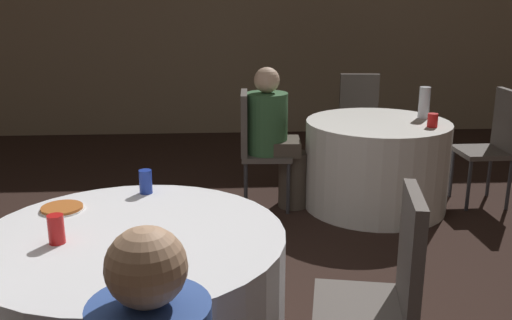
{
  "coord_description": "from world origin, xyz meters",
  "views": [
    {
      "loc": [
        0.38,
        -2.35,
        1.7
      ],
      "look_at": [
        0.57,
        0.66,
        0.82
      ],
      "focal_mm": 40.0,
      "sensor_mm": 36.0,
      "label": 1
    }
  ],
  "objects": [
    {
      "name": "soda_can_red",
      "position": [
        -0.3,
        -0.16,
        0.78
      ],
      "size": [
        0.07,
        0.07,
        0.12
      ],
      "color": "red",
      "rests_on": "table_near"
    },
    {
      "name": "person_green_jacket",
      "position": [
        0.81,
        2.1,
        0.59
      ],
      "size": [
        0.51,
        0.34,
        1.16
      ],
      "rotation": [
        0.0,
        0.0,
        -1.62
      ],
      "color": "#4C4238",
      "rests_on": "ground_plane"
    },
    {
      "name": "pizza_plate_near",
      "position": [
        -0.38,
        0.21,
        0.73
      ],
      "size": [
        0.21,
        0.21,
        0.02
      ],
      "color": "white",
      "rests_on": "table_near"
    },
    {
      "name": "table_near",
      "position": [
        -0.01,
        -0.1,
        0.36
      ],
      "size": [
        1.32,
        1.32,
        0.72
      ],
      "color": "silver",
      "rests_on": "ground_plane"
    },
    {
      "name": "bottle_far",
      "position": [
        2.04,
        2.16,
        0.85
      ],
      "size": [
        0.09,
        0.09,
        0.26
      ],
      "color": "silver",
      "rests_on": "table_far"
    },
    {
      "name": "chair_near_east",
      "position": [
        1.04,
        -0.3,
        0.57
      ],
      "size": [
        0.47,
        0.47,
        0.96
      ],
      "rotation": [
        0.0,
        0.0,
        1.37
      ],
      "color": "#59514C",
      "rests_on": "ground_plane"
    },
    {
      "name": "soda_can_blue",
      "position": [
        -0.01,
        0.43,
        0.78
      ],
      "size": [
        0.07,
        0.07,
        0.12
      ],
      "color": "#1E38A5",
      "rests_on": "table_near"
    },
    {
      "name": "chair_far_west",
      "position": [
        0.65,
        2.11,
        0.57
      ],
      "size": [
        0.42,
        0.42,
        0.96
      ],
      "rotation": [
        0.0,
        0.0,
        -1.62
      ],
      "color": "#59514C",
      "rests_on": "ground_plane"
    },
    {
      "name": "table_far",
      "position": [
        1.64,
        2.06,
        0.36
      ],
      "size": [
        1.16,
        1.16,
        0.72
      ],
      "color": "white",
      "rests_on": "ground_plane"
    },
    {
      "name": "chair_far_east",
      "position": [
        2.64,
        2.08,
        0.57
      ],
      "size": [
        0.41,
        0.41,
        0.96
      ],
      "rotation": [
        0.0,
        0.0,
        -4.69
      ],
      "color": "#59514C",
      "rests_on": "ground_plane"
    },
    {
      "name": "wall_back",
      "position": [
        0.0,
        4.82,
        1.4
      ],
      "size": [
        16.0,
        0.06,
        2.8
      ],
      "color": "gray",
      "rests_on": "ground_plane"
    },
    {
      "name": "cup_far",
      "position": [
        2.0,
        1.83,
        0.78
      ],
      "size": [
        0.08,
        0.08,
        0.11
      ],
      "color": "red",
      "rests_on": "table_far"
    },
    {
      "name": "chair_far_north",
      "position": [
        1.73,
        3.05,
        0.57
      ],
      "size": [
        0.44,
        0.44,
        0.96
      ],
      "rotation": [
        0.0,
        0.0,
        -3.23
      ],
      "color": "#59514C",
      "rests_on": "ground_plane"
    }
  ]
}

